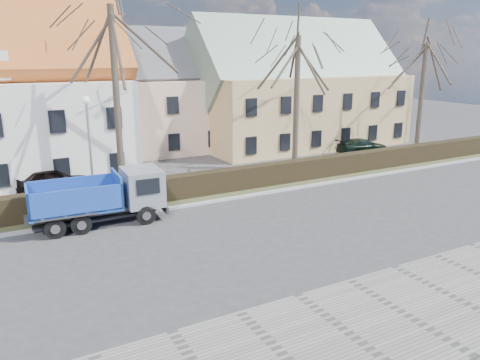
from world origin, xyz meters
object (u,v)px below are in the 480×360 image
parked_car_a (53,179)px  parked_car_b (363,146)px  streetlight (90,152)px  dump_truck (93,199)px  cart_frame (133,207)px

parked_car_a → parked_car_b: 23.34m
parked_car_a → parked_car_b: parked_car_a is taller
parked_car_a → streetlight: bearing=-158.7°
dump_truck → parked_car_b: size_ratio=1.48×
cart_frame → parked_car_a: parked_car_a is taller
parked_car_b → cart_frame: bearing=112.7°
streetlight → cart_frame: size_ratio=7.98×
dump_truck → parked_car_b: 23.25m
dump_truck → parked_car_b: (22.41, 6.18, -0.66)m
parked_car_a → parked_car_b: size_ratio=0.94×
cart_frame → parked_car_a: bearing=115.1°
streetlight → parked_car_a: (-1.49, 4.24, -2.23)m
parked_car_a → parked_car_b: bearing=-90.3°
dump_truck → parked_car_a: (-0.91, 7.09, -0.59)m
dump_truck → streetlight: bearing=81.4°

